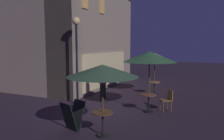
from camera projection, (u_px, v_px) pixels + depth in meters
ground_plane at (91, 110)px, 9.38m from camera, size 60.00×60.00×0.00m
cafe_building at (64, 30)px, 13.75m from camera, size 8.48×8.11×7.45m
street_lamp_near_corner at (77, 41)px, 9.82m from camera, size 0.36×0.36×4.04m
menu_sandwich_board at (73, 116)px, 7.15m from camera, size 0.79×0.72×0.93m
cafe_table_0 at (103, 119)px, 6.64m from camera, size 0.67×0.67×0.76m
cafe_table_1 at (149, 100)px, 9.06m from camera, size 0.64×0.64×0.76m
cafe_table_2 at (154, 86)px, 12.38m from camera, size 0.67×0.67×0.72m
patio_umbrella_0 at (102, 71)px, 6.48m from camera, size 2.16×2.16×2.21m
patio_umbrella_1 at (149, 57)px, 8.86m from camera, size 2.18×2.18×2.54m
patio_umbrella_2 at (155, 57)px, 12.19m from camera, size 2.00×2.00×2.35m
cafe_chair_0 at (168, 98)px, 9.21m from camera, size 0.60×0.60×0.91m
patron_standing_0 at (103, 84)px, 10.70m from camera, size 0.35×0.35×1.75m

